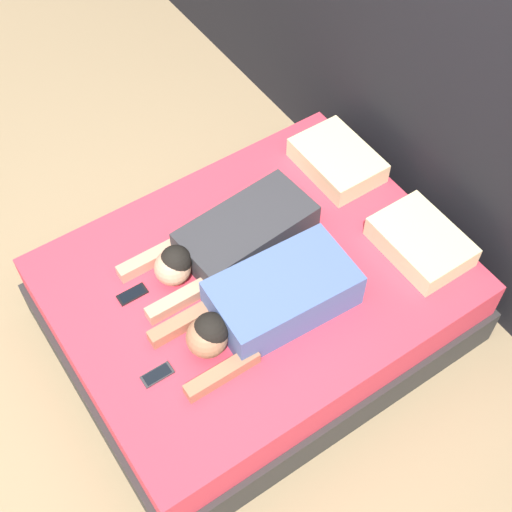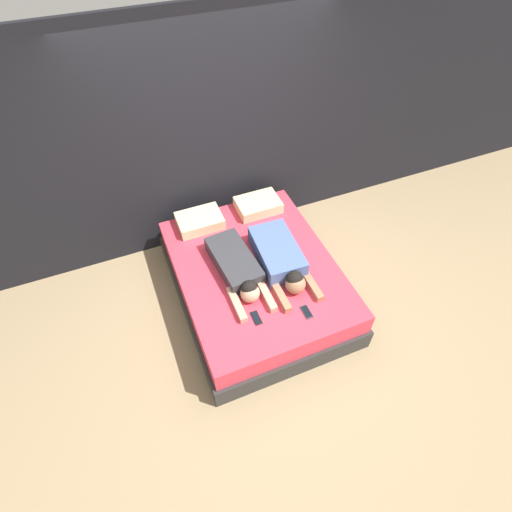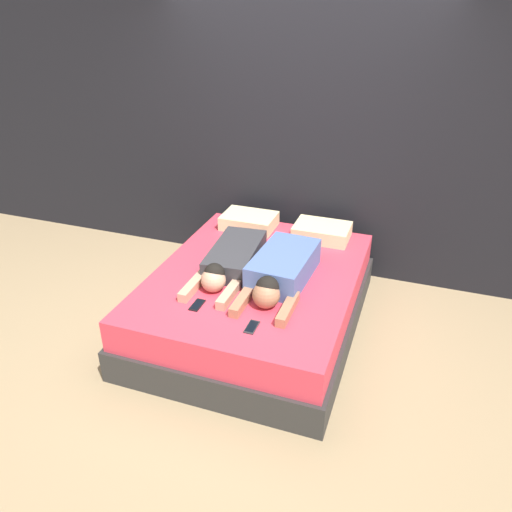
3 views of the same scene
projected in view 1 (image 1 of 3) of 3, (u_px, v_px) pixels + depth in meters
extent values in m
plane|color=#9E8460|center=(256.00, 324.00, 4.05)|extent=(12.00, 12.00, 0.00)
cube|color=black|center=(460.00, 65.00, 3.40)|extent=(12.00, 0.06, 2.60)
cube|color=#2D2D2D|center=(256.00, 312.00, 3.95)|extent=(1.62, 2.06, 0.26)
cube|color=#DB384C|center=(256.00, 287.00, 3.74)|extent=(1.56, 2.00, 0.25)
cube|color=beige|center=(337.00, 160.00, 4.03)|extent=(0.49, 0.35, 0.13)
cube|color=beige|center=(421.00, 242.00, 3.68)|extent=(0.49, 0.35, 0.13)
cube|color=#333338|center=(246.00, 230.00, 3.71)|extent=(0.41, 0.74, 0.16)
sphere|color=tan|center=(173.00, 268.00, 3.55)|extent=(0.19, 0.19, 0.19)
sphere|color=black|center=(176.00, 261.00, 3.52)|extent=(0.16, 0.16, 0.16)
cube|color=tan|center=(153.00, 258.00, 3.66)|extent=(0.07, 0.39, 0.07)
cube|color=tan|center=(183.00, 298.00, 3.51)|extent=(0.07, 0.39, 0.07)
cube|color=#4C66A5|center=(284.00, 292.00, 3.45)|extent=(0.43, 0.71, 0.22)
sphere|color=#A37051|center=(207.00, 337.00, 3.31)|extent=(0.20, 0.20, 0.20)
sphere|color=black|center=(211.00, 330.00, 3.28)|extent=(0.17, 0.17, 0.17)
cube|color=#A37051|center=(185.00, 322.00, 3.43)|extent=(0.07, 0.38, 0.07)
cube|color=#A37051|center=(222.00, 374.00, 3.27)|extent=(0.07, 0.38, 0.07)
cube|color=black|center=(132.00, 294.00, 3.56)|extent=(0.07, 0.15, 0.01)
cube|color=black|center=(132.00, 294.00, 3.56)|extent=(0.06, 0.13, 0.00)
cube|color=#2D2D33|center=(157.00, 375.00, 3.30)|extent=(0.07, 0.15, 0.01)
cube|color=black|center=(157.00, 374.00, 3.29)|extent=(0.06, 0.13, 0.00)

